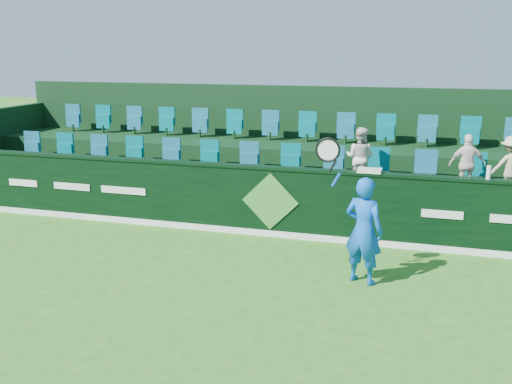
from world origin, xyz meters
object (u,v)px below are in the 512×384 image
(spectator_left, at_px, (360,157))
(spectator_middle, at_px, (467,164))
(towel, at_px, (369,171))
(drinks_bottle, at_px, (489,172))
(tennis_player, at_px, (363,229))
(spectator_right, at_px, (510,167))

(spectator_left, relative_size, spectator_middle, 1.05)
(towel, bearing_deg, drinks_bottle, 0.00)
(spectator_middle, relative_size, drinks_bottle, 4.91)
(spectator_left, distance_m, drinks_bottle, 2.54)
(spectator_middle, bearing_deg, drinks_bottle, 94.87)
(spectator_middle, distance_m, towel, 2.06)
(tennis_player, relative_size, towel, 5.49)
(spectator_left, relative_size, spectator_right, 1.05)
(towel, relative_size, drinks_bottle, 1.80)
(tennis_player, height_order, spectator_right, tennis_player)
(spectator_middle, xyz_separation_m, spectator_right, (0.76, 0.00, -0.00))
(spectator_middle, height_order, spectator_right, same)
(drinks_bottle, bearing_deg, spectator_left, 153.87)
(spectator_right, height_order, towel, spectator_right)
(spectator_right, bearing_deg, tennis_player, 38.14)
(spectator_left, bearing_deg, towel, 118.28)
(spectator_left, distance_m, spectator_right, 2.78)
(towel, distance_m, drinks_bottle, 1.99)
(tennis_player, xyz_separation_m, spectator_right, (2.38, 2.95, 0.53))
(spectator_right, bearing_deg, spectator_left, -12.94)
(drinks_bottle, bearing_deg, tennis_player, -135.91)
(spectator_left, bearing_deg, spectator_right, -166.44)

